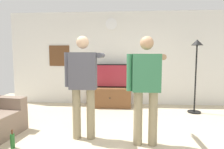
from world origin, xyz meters
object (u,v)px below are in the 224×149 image
at_px(beverage_bottle, 12,141).
at_px(framed_picture, 59,56).
at_px(television, 111,76).
at_px(tv_stand, 111,97).
at_px(floor_lamp, 196,61).
at_px(person_standing_nearer_lamp, 83,81).
at_px(wall_clock, 111,24).
at_px(person_standing_nearer_couch, 146,84).

bearing_deg(beverage_bottle, framed_picture, 94.46).
bearing_deg(television, tv_stand, -90.00).
height_order(floor_lamp, beverage_bottle, floor_lamp).
distance_m(television, person_standing_nearer_lamp, 2.15).
bearing_deg(wall_clock, framed_picture, 179.82).
distance_m(framed_picture, beverage_bottle, 3.10).
relative_size(television, floor_lamp, 0.62).
relative_size(tv_stand, wall_clock, 3.48).
xyz_separation_m(tv_stand, floor_lamp, (2.16, -0.44, 1.04)).
xyz_separation_m(floor_lamp, beverage_bottle, (-3.50, -2.07, -1.19)).
relative_size(tv_stand, person_standing_nearer_couch, 0.66).
bearing_deg(tv_stand, wall_clock, 90.00).
xyz_separation_m(television, floor_lamp, (2.16, -0.48, 0.44)).
distance_m(television, wall_clock, 1.50).
bearing_deg(tv_stand, television, 90.00).
bearing_deg(tv_stand, framed_picture, 169.25).
height_order(television, beverage_bottle, television).
height_order(person_standing_nearer_lamp, beverage_bottle, person_standing_nearer_lamp).
relative_size(television, wall_clock, 3.48).
height_order(television, floor_lamp, floor_lamp).
height_order(tv_stand, television, television).
height_order(wall_clock, person_standing_nearer_lamp, wall_clock).
relative_size(tv_stand, television, 1.00).
xyz_separation_m(framed_picture, person_standing_nearer_lamp, (1.25, -2.37, -0.43)).
bearing_deg(wall_clock, tv_stand, -90.00).
bearing_deg(framed_picture, wall_clock, -0.18).
bearing_deg(floor_lamp, person_standing_nearer_couch, -128.50).
distance_m(framed_picture, floor_lamp, 3.79).
distance_m(wall_clock, person_standing_nearer_couch, 2.96).
xyz_separation_m(wall_clock, beverage_bottle, (-1.34, -2.80, -2.23)).
distance_m(television, person_standing_nearer_couch, 2.40).
height_order(wall_clock, beverage_bottle, wall_clock).
xyz_separation_m(framed_picture, person_standing_nearer_couch, (2.28, -2.53, -0.45)).
relative_size(tv_stand, beverage_bottle, 3.88).
height_order(framed_picture, floor_lamp, floor_lamp).
bearing_deg(wall_clock, person_standing_nearer_couch, -73.95).
xyz_separation_m(floor_lamp, person_standing_nearer_couch, (-1.43, -1.80, -0.32)).
height_order(tv_stand, wall_clock, wall_clock).
relative_size(floor_lamp, person_standing_nearer_lamp, 1.04).
xyz_separation_m(tv_stand, wall_clock, (0.00, 0.29, 2.08)).
relative_size(framed_picture, person_standing_nearer_lamp, 0.35).
relative_size(person_standing_nearer_lamp, beverage_bottle, 6.01).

